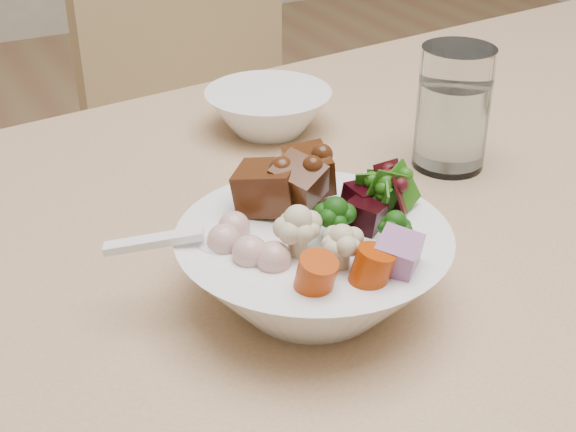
{
  "coord_description": "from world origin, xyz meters",
  "views": [
    {
      "loc": [
        -0.55,
        -0.53,
        1.06
      ],
      "look_at": [
        -0.31,
        -0.06,
        0.76
      ],
      "focal_mm": 50.0,
      "sensor_mm": 36.0,
      "label": 1
    }
  ],
  "objects_px": {
    "dining_table": "(540,224)",
    "chair_far": "(227,129)",
    "food_bowl": "(314,261)",
    "water_glass": "(453,113)",
    "side_bowl": "(268,111)"
  },
  "relations": [
    {
      "from": "chair_far",
      "to": "food_bowl",
      "type": "bearing_deg",
      "value": -120.16
    },
    {
      "from": "dining_table",
      "to": "chair_far",
      "type": "xyz_separation_m",
      "value": [
        -0.09,
        0.64,
        -0.12
      ]
    },
    {
      "from": "chair_far",
      "to": "food_bowl",
      "type": "distance_m",
      "value": 0.81
    },
    {
      "from": "dining_table",
      "to": "chair_far",
      "type": "bearing_deg",
      "value": 91.78
    },
    {
      "from": "chair_far",
      "to": "water_glass",
      "type": "distance_m",
      "value": 0.64
    },
    {
      "from": "dining_table",
      "to": "chair_far",
      "type": "distance_m",
      "value": 0.66
    },
    {
      "from": "side_bowl",
      "to": "food_bowl",
      "type": "bearing_deg",
      "value": -110.19
    },
    {
      "from": "chair_far",
      "to": "water_glass",
      "type": "relative_size",
      "value": 7.09
    },
    {
      "from": "side_bowl",
      "to": "dining_table",
      "type": "bearing_deg",
      "value": -44.24
    },
    {
      "from": "water_glass",
      "to": "side_bowl",
      "type": "bearing_deg",
      "value": 127.5
    },
    {
      "from": "chair_far",
      "to": "water_glass",
      "type": "bearing_deg",
      "value": -102.14
    },
    {
      "from": "chair_far",
      "to": "water_glass",
      "type": "xyz_separation_m",
      "value": [
        -0.0,
        -0.59,
        0.25
      ]
    },
    {
      "from": "food_bowl",
      "to": "water_glass",
      "type": "distance_m",
      "value": 0.28
    },
    {
      "from": "food_bowl",
      "to": "water_glass",
      "type": "xyz_separation_m",
      "value": [
        0.24,
        0.14,
        0.02
      ]
    },
    {
      "from": "side_bowl",
      "to": "chair_far",
      "type": "bearing_deg",
      "value": 73.37
    }
  ]
}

